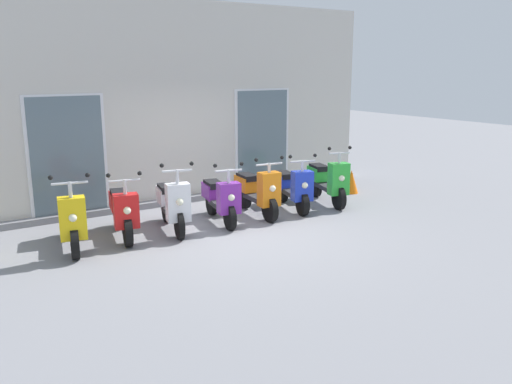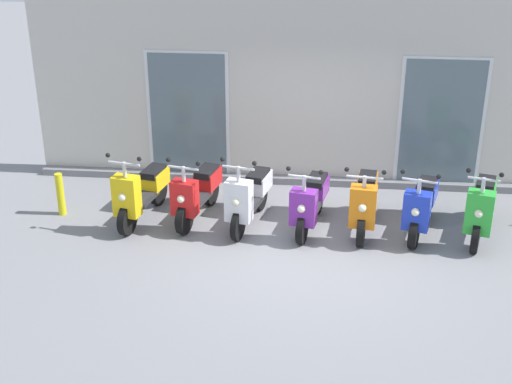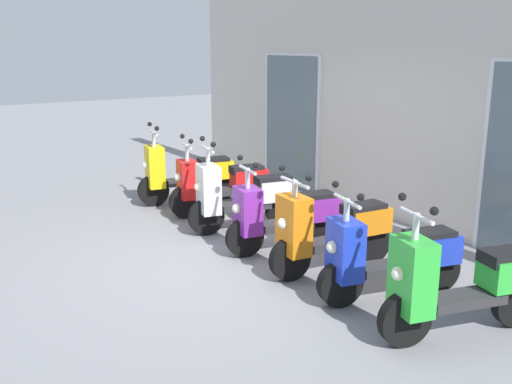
# 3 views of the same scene
# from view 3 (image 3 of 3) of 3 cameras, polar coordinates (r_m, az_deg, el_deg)

# --- Properties ---
(ground_plane) EXTENTS (40.00, 40.00, 0.00)m
(ground_plane) POSITION_cam_3_polar(r_m,az_deg,el_deg) (6.74, -2.33, -6.85)
(ground_plane) COLOR gray
(storefront_facade) EXTENTS (9.68, 0.50, 4.08)m
(storefront_facade) POSITION_cam_3_polar(r_m,az_deg,el_deg) (7.99, 14.10, 10.63)
(storefront_facade) COLOR beige
(storefront_facade) RESTS_ON ground_plane
(scooter_yellow) EXTENTS (0.68, 1.59, 1.27)m
(scooter_yellow) POSITION_cam_3_polar(r_m,az_deg,el_deg) (9.13, -6.92, 1.82)
(scooter_yellow) COLOR black
(scooter_yellow) RESTS_ON ground_plane
(scooter_red) EXTENTS (0.67, 1.54, 1.19)m
(scooter_red) POSITION_cam_3_polar(r_m,az_deg,el_deg) (8.46, -3.55, 0.74)
(scooter_red) COLOR black
(scooter_red) RESTS_ON ground_plane
(scooter_white) EXTENTS (0.68, 1.55, 1.28)m
(scooter_white) POSITION_cam_3_polar(r_m,az_deg,el_deg) (7.69, -1.33, -0.32)
(scooter_white) COLOR black
(scooter_white) RESTS_ON ground_plane
(scooter_purple) EXTENTS (0.65, 1.51, 1.18)m
(scooter_purple) POSITION_cam_3_polar(r_m,az_deg,el_deg) (6.95, 2.85, -2.29)
(scooter_purple) COLOR black
(scooter_purple) RESTS_ON ground_plane
(scooter_orange) EXTENTS (0.59, 1.55, 1.20)m
(scooter_orange) POSITION_cam_3_polar(r_m,az_deg,el_deg) (6.35, 7.39, -3.79)
(scooter_orange) COLOR black
(scooter_orange) RESTS_ON ground_plane
(scooter_blue) EXTENTS (0.75, 1.53, 1.18)m
(scooter_blue) POSITION_cam_3_polar(r_m,az_deg,el_deg) (5.80, 13.11, -6.24)
(scooter_blue) COLOR black
(scooter_blue) RESTS_ON ground_plane
(scooter_green) EXTENTS (0.73, 1.58, 1.26)m
(scooter_green) POSITION_cam_3_polar(r_m,az_deg,el_deg) (5.23, 19.66, -8.50)
(scooter_green) COLOR black
(scooter_green) RESTS_ON ground_plane
(curb_bollard) EXTENTS (0.12, 0.12, 0.70)m
(curb_bollard) POSITION_cam_3_polar(r_m,az_deg,el_deg) (10.36, -10.05, 2.55)
(curb_bollard) COLOR yellow
(curb_bollard) RESTS_ON ground_plane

